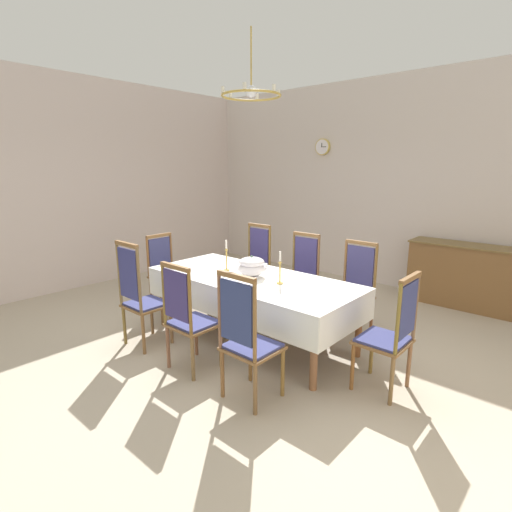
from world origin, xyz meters
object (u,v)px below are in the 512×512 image
object	(u,v)px
bowl_near_left	(260,266)
chandelier	(251,94)
candlestick_east	(280,271)
bowl_far_left	(243,285)
chair_north_a	(254,265)
chair_head_east	(391,333)
candlestick_west	(226,258)
spoon_primary	(253,265)
soup_tureen	(252,267)
mounted_clock	(323,147)
chair_south_b	(188,317)
chair_north_b	(300,276)
chair_north_c	(354,288)
sideboard	(462,275)
chair_head_west	(166,270)
spoon_secondary	(167,265)
bowl_near_right	(171,265)
dining_table	(252,283)
chair_south_a	(140,295)
chair_south_c	(247,338)

from	to	relation	value
bowl_near_left	chandelier	bearing A→B (deg)	-61.79
candlestick_east	bowl_far_left	size ratio (longest dim) A/B	1.79
chair_north_a	chair_head_east	size ratio (longest dim) A/B	1.06
candlestick_west	spoon_primary	world-z (taller)	candlestick_west
soup_tureen	mounted_clock	world-z (taller)	mounted_clock
chair_south_b	chandelier	bearing A→B (deg)	90.69
candlestick_east	chair_north_b	bearing A→B (deg)	112.76
chair_north_c	spoon_primary	size ratio (longest dim) A/B	6.39
sideboard	chair_head_west	bearing A→B (deg)	42.05
chair_north_a	chair_north_b	size ratio (longest dim) A/B	1.03
chair_head_east	mounted_clock	size ratio (longest dim) A/B	3.83
sideboard	spoon_primary	bearing A→B (deg)	52.97
spoon_secondary	bowl_near_right	bearing A→B (deg)	-5.83
bowl_near_right	mounted_clock	size ratio (longest dim) A/B	0.68
soup_tureen	spoon_primary	size ratio (longest dim) A/B	1.82
candlestick_east	sideboard	distance (m)	3.05
chair_head_east	bowl_near_left	bearing A→B (deg)	78.52
chair_north_a	candlestick_west	xyz separation A→B (m)	(0.40, -0.93, 0.33)
chair_head_east	chair_head_west	bearing A→B (deg)	90.00
dining_table	chair_south_a	world-z (taller)	chair_south_a
dining_table	chair_north_b	bearing A→B (deg)	89.31
bowl_near_right	chandelier	distance (m)	2.19
chair_north_c	bowl_near_left	bearing A→B (deg)	29.46
chair_north_c	mounted_clock	xyz separation A→B (m)	(-1.84, 2.13, 1.74)
chandelier	spoon_primary	bearing A→B (deg)	129.87
chair_north_a	bowl_far_left	xyz separation A→B (m)	(0.99, -1.28, 0.20)
candlestick_east	sideboard	bearing A→B (deg)	68.85
soup_tureen	chair_north_b	bearing A→B (deg)	89.51
spoon_primary	spoon_secondary	bearing A→B (deg)	-154.05
bowl_far_left	dining_table	bearing A→B (deg)	118.92
soup_tureen	candlestick_east	distance (m)	0.40
soup_tureen	chair_south_c	bearing A→B (deg)	-49.91
soup_tureen	spoon_secondary	size ratio (longest dim) A/B	1.78
chair_north_b	candlestick_west	xyz separation A→B (m)	(-0.41, -0.93, 0.34)
chair_north_b	bowl_near_right	bearing A→B (deg)	51.02
chair_south_b	dining_table	bearing A→B (deg)	90.69
chair_north_c	chair_head_east	distance (m)	1.25
chair_north_c	chandelier	distance (m)	2.44
spoon_secondary	chair_south_c	bearing A→B (deg)	-11.34
chair_north_a	candlestick_west	size ratio (longest dim) A/B	3.12
chair_north_c	candlestick_east	distance (m)	1.06
chair_south_c	sideboard	bearing A→B (deg)	79.39
chair_south_c	chair_head_west	size ratio (longest dim) A/B	1.11
bowl_near_left	bowl_far_left	xyz separation A→B (m)	(0.39, -0.72, 0.00)
chair_north_b	sideboard	size ratio (longest dim) A/B	0.78
chair_north_c	chair_north_a	bearing A→B (deg)	-0.11
chair_north_a	chair_south_a	bearing A→B (deg)	90.00
spoon_primary	spoon_secondary	size ratio (longest dim) A/B	0.98
chair_south_a	spoon_secondary	world-z (taller)	chair_south_a
chair_north_b	chandelier	distance (m)	2.31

